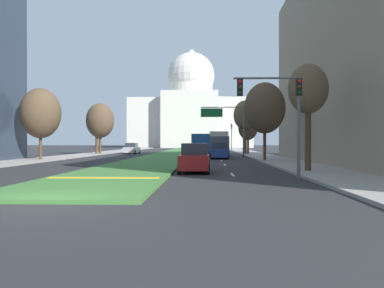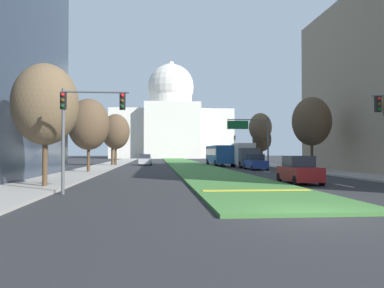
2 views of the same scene
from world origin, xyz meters
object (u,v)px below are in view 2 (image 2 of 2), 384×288
sedan_lead_stopped (299,171)px  sedan_midblock (256,163)px  street_tree_right_mid (312,121)px  traffic_light_near_left (81,117)px  street_tree_left_distant (112,132)px  city_bus (219,154)px  street_tree_left_mid (89,124)px  overhead_guide_sign (253,132)px  street_tree_right_far (260,128)px  traffic_light_far_right (235,145)px  street_tree_right_distant (262,140)px  street_tree_left_near (45,104)px  box_truck_delivery (245,155)px  street_tree_left_far (116,132)px  sedan_distant (145,160)px  capitol_building (171,124)px

sedan_lead_stopped → sedan_midblock: 19.68m
street_tree_right_mid → traffic_light_near_left: bearing=-136.2°
sedan_lead_stopped → street_tree_left_distant: bearing=114.8°
sedan_lead_stopped → city_bus: bearing=90.0°
street_tree_left_mid → sedan_midblock: (17.97, 5.34, -3.91)m
overhead_guide_sign → street_tree_left_mid: (-19.22, -11.69, 0.10)m
street_tree_right_far → street_tree_left_distant: size_ratio=1.15×
traffic_light_far_right → traffic_light_near_left: bearing=-109.3°
traffic_light_far_right → street_tree_right_distant: street_tree_right_distant is taller
overhead_guide_sign → street_tree_left_near: size_ratio=0.91×
street_tree_right_far → box_truck_delivery: 9.31m
sedan_midblock → box_truck_delivery: bearing=88.4°
street_tree_left_far → sedan_distant: street_tree_left_far is taller
street_tree_left_near → sedan_lead_stopped: (15.58, 1.94, -3.93)m
street_tree_left_distant → sedan_midblock: street_tree_left_distant is taller
sedan_distant → city_bus: size_ratio=0.42×
traffic_light_near_left → overhead_guide_sign: bearing=62.2°
overhead_guide_sign → street_tree_right_distant: size_ratio=1.13×
street_tree_right_far → street_tree_right_distant: size_ratio=1.37×
street_tree_left_near → box_truck_delivery: street_tree_left_near is taller
sedan_distant → box_truck_delivery: bearing=-39.2°
sedan_lead_stopped → box_truck_delivery: size_ratio=0.66×
capitol_building → street_tree_left_mid: capitol_building is taller
street_tree_left_distant → street_tree_right_mid: bearing=-43.1°
overhead_guide_sign → street_tree_right_mid: street_tree_right_mid is taller
traffic_light_near_left → street_tree_left_near: 4.23m
overhead_guide_sign → street_tree_left_distant: (-19.03, 7.95, 0.35)m
traffic_light_near_left → box_truck_delivery: (15.32, 31.04, -2.12)m
traffic_light_near_left → street_tree_left_distant: (-2.64, 39.02, 1.21)m
street_tree_right_distant → sedan_midblock: bearing=-108.0°
street_tree_left_far → sedan_midblock: size_ratio=1.73×
street_tree_left_near → sedan_distant: bearing=83.1°
overhead_guide_sign → street_tree_left_near: 33.70m
traffic_light_far_right → street_tree_right_mid: 33.73m
street_tree_right_distant → city_bus: (-6.89, -1.60, -2.16)m
sedan_distant → box_truck_delivery: 17.08m
street_tree_left_far → street_tree_right_far: bearing=-2.4°
traffic_light_far_right → street_tree_right_distant: 12.91m
street_tree_left_distant → sedan_midblock: bearing=-38.8°
capitol_building → street_tree_right_mid: (10.59, -92.26, -6.22)m
traffic_light_near_left → box_truck_delivery: size_ratio=0.81×
street_tree_right_mid → city_bus: (-6.29, 19.27, -3.35)m
street_tree_left_distant → box_truck_delivery: street_tree_left_distant is taller
overhead_guide_sign → street_tree_left_mid: 22.50m
capitol_building → traffic_light_near_left: size_ratio=7.40×
street_tree_left_distant → city_bus: (15.64, -1.27, -3.23)m
street_tree_right_mid → sedan_distant: street_tree_right_mid is taller
city_bus → street_tree_right_far: bearing=5.7°
traffic_light_near_left → sedan_lead_stopped: bearing=21.6°
capitol_building → city_bus: size_ratio=3.50×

